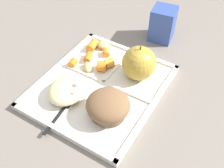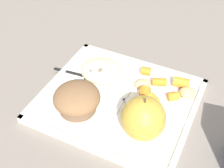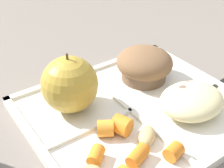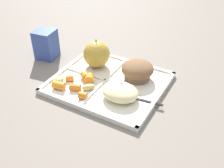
{
  "view_description": "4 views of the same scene",
  "coord_description": "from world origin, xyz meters",
  "px_view_note": "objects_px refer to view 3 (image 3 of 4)",
  "views": [
    {
      "loc": [
        0.39,
        0.27,
        0.51
      ],
      "look_at": [
        -0.0,
        0.03,
        0.03
      ],
      "focal_mm": 43.0,
      "sensor_mm": 36.0,
      "label": 1
    },
    {
      "loc": [
        -0.2,
        0.44,
        0.5
      ],
      "look_at": [
        0.02,
        -0.02,
        0.03
      ],
      "focal_mm": 49.19,
      "sensor_mm": 36.0,
      "label": 2
    },
    {
      "loc": [
        -0.25,
        -0.29,
        0.32
      ],
      "look_at": [
        -0.03,
        0.03,
        0.05
      ],
      "focal_mm": 49.21,
      "sensor_mm": 36.0,
      "label": 3
    },
    {
      "loc": [
        0.35,
        -0.61,
        0.51
      ],
      "look_at": [
        0.03,
        -0.03,
        0.03
      ],
      "focal_mm": 44.66,
      "sensor_mm": 36.0,
      "label": 4
    }
  ],
  "objects_px": {
    "bran_muffin": "(144,65)",
    "plastic_fork": "(199,96)",
    "lunch_tray": "(136,112)",
    "green_apple": "(70,84)"
  },
  "relations": [
    {
      "from": "green_apple",
      "to": "plastic_fork",
      "type": "height_order",
      "value": "green_apple"
    },
    {
      "from": "bran_muffin",
      "to": "plastic_fork",
      "type": "relative_size",
      "value": 0.72
    },
    {
      "from": "lunch_tray",
      "to": "plastic_fork",
      "type": "distance_m",
      "value": 0.11
    },
    {
      "from": "bran_muffin",
      "to": "plastic_fork",
      "type": "bearing_deg",
      "value": -67.58
    },
    {
      "from": "green_apple",
      "to": "plastic_fork",
      "type": "xyz_separation_m",
      "value": [
        0.19,
        -0.1,
        -0.04
      ]
    },
    {
      "from": "plastic_fork",
      "to": "green_apple",
      "type": "bearing_deg",
      "value": 152.66
    },
    {
      "from": "green_apple",
      "to": "bran_muffin",
      "type": "relative_size",
      "value": 0.97
    },
    {
      "from": "lunch_tray",
      "to": "plastic_fork",
      "type": "relative_size",
      "value": 2.41
    },
    {
      "from": "lunch_tray",
      "to": "bran_muffin",
      "type": "height_order",
      "value": "bran_muffin"
    },
    {
      "from": "plastic_fork",
      "to": "bran_muffin",
      "type": "bearing_deg",
      "value": 112.42
    }
  ]
}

